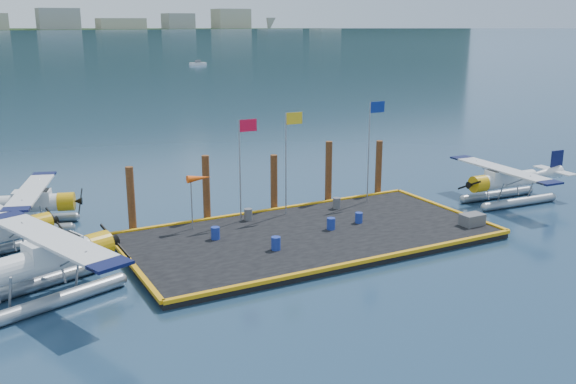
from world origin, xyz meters
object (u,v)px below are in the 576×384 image
Objects in this scene: seaplane_c at (26,206)px; piling_0 at (131,202)px; crate at (472,220)px; flagpole_yellow at (289,148)px; drum_4 at (337,203)px; drum_3 at (276,243)px; seaplane_a at (45,264)px; piling_2 at (274,185)px; windsock at (199,179)px; drum_5 at (248,214)px; drum_0 at (215,233)px; drum_1 at (331,224)px; drum_2 at (359,218)px; piling_1 at (206,190)px; flagpole_blue at (372,137)px; piling_3 at (329,174)px; piling_4 at (379,170)px; seaplane_d at (505,183)px; flagpole_red at (243,154)px.

piling_0 reaches higher than seaplane_c.
crate is 11.47m from flagpole_yellow.
flagpole_yellow is (-3.20, 0.38, 3.77)m from drum_4.
seaplane_c is at bearing 141.90° from piling_0.
seaplane_c is at bearing 134.47° from drum_3.
piling_2 is at bearing 95.79° from seaplane_a.
drum_5 is at bearing 0.11° from windsock.
drum_0 is 1.01× the size of drum_1.
seaplane_a is 17.61m from drum_2.
drum_1 reaches higher than crate.
piling_1 is (1.03, 1.60, -1.13)m from windsock.
drum_0 is (8.62, -7.93, -0.65)m from seaplane_c.
seaplane_a reaches higher than drum_1.
drum_2 is 0.89× the size of drum_3.
drum_5 is 4.65m from flagpole_yellow.
drum_4 is (8.93, 1.91, 0.01)m from drum_0.
drum_3 is at bearing -150.96° from flagpole_blue.
piling_3 is (13.00, 0.00, 0.15)m from piling_0.
drum_2 is 7.30m from piling_4.
piling_1 is (-5.38, 5.40, 1.37)m from drum_1.
seaplane_a is 8.73m from piling_0.
drum_4 is at bearing -106.64° from piling_3.
piling_2 is at bearing 63.92° from drum_3.
seaplane_c reaches higher than drum_5.
piling_2 reaches higher than drum_4.
flagpole_blue is (-8.55, 3.40, 3.29)m from seaplane_d.
drum_5 is 10.72m from piling_4.
drum_2 is at bearing -134.51° from piling_4.
flagpole_blue is at bearing -0.04° from drum_5.
drum_4 is at bearing 78.06° from seaplane_d.
piling_0 is 17.00m from piling_4.
seaplane_c reaches higher than drum_4.
seaplane_c is 15.72m from flagpole_yellow.
drum_2 is 0.89× the size of drum_5.
drum_0 is 0.98× the size of drum_3.
seaplane_c is at bearing 75.59° from seaplane_d.
flagpole_yellow is at bearing -157.15° from piling_3.
piling_3 is at bearing 60.00° from drum_1.
flagpole_yellow is (-14.54, 3.40, 3.12)m from seaplane_d.
drum_5 is (3.00, 2.30, 0.01)m from drum_0.
drum_5 is at bearing 147.71° from crate.
piling_0 is (-6.48, 1.59, 1.26)m from drum_5.
drum_4 is (6.79, 4.94, -0.00)m from drum_3.
drum_1 is (15.43, 1.33, -0.85)m from seaplane_a.
flagpole_red is at bearing -178.78° from drum_5.
drum_2 is at bearing -31.45° from flagpole_red.
drum_0 is 0.11× the size of flagpole_yellow.
seaplane_c is 18.60m from piling_3.
windsock is 9.72m from piling_3.
piling_3 is at bearing 0.00° from piling_0.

